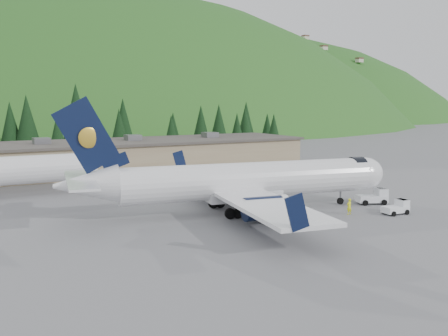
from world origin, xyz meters
TOP-DOWN VIEW (x-y plane):
  - ground at (0.00, 0.00)m, footprint 600.00×600.00m
  - airliner at (-1.06, 0.19)m, footprint 36.76×34.67m
  - baggage_tug_a at (12.66, -8.62)m, footprint 2.86×1.83m
  - baggage_tug_b at (14.52, -3.62)m, footprint 3.76×2.97m
  - terminal_building at (-5.01, 38.00)m, footprint 71.00×17.00m
  - ramp_worker at (8.03, -6.38)m, footprint 0.64×0.44m
  - tree_line at (-11.96, 61.94)m, footprint 111.73×18.30m
  - hills at (53.34, 207.38)m, footprint 614.00×330.00m

SIDE VIEW (x-z plane):
  - hills at x=53.34m, z-range -232.80..67.20m
  - ground at x=0.00m, z-range 0.00..0.00m
  - baggage_tug_a at x=12.66m, z-range -0.08..1.41m
  - baggage_tug_b at x=14.52m, z-range -0.09..1.71m
  - ramp_worker at x=8.03m, z-range 0.00..1.70m
  - terminal_building at x=-5.01m, z-range -0.43..5.67m
  - airliner at x=-1.06m, z-range -2.85..9.37m
  - tree_line at x=-11.96m, z-range -0.09..14.37m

